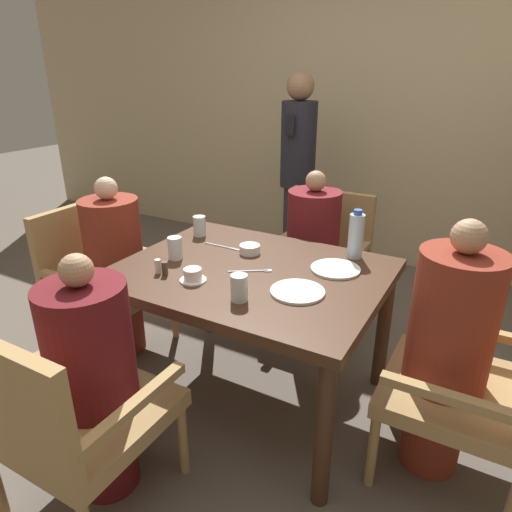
{
  "coord_description": "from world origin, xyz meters",
  "views": [
    {
      "loc": [
        0.97,
        -1.69,
        1.6
      ],
      "look_at": [
        0.0,
        0.05,
        0.77
      ],
      "focal_mm": 32.0,
      "sensor_mm": 36.0,
      "label": 1
    }
  ],
  "objects_px": {
    "chair_right_side": "(482,383)",
    "glass_tall_far": "(199,226)",
    "diner_in_left_chair": "(116,267)",
    "water_bottle": "(356,236)",
    "plate_main_right": "(297,291)",
    "teacup_with_saucer": "(193,276)",
    "diner_in_far_chair": "(312,253)",
    "plate_main_left": "(335,269)",
    "chair_far_side": "(320,256)",
    "standing_host": "(297,172)",
    "chair_near_corner": "(65,413)",
    "bowl_small": "(250,249)",
    "glass_tall_near": "(175,248)",
    "chair_left_side": "(100,274)",
    "glass_tall_mid": "(239,288)",
    "diner_in_right_chair": "(447,350)",
    "diner_in_near_chair": "(94,377)"
  },
  "relations": [
    {
      "from": "chair_right_side",
      "to": "glass_tall_far",
      "type": "relative_size",
      "value": 7.61
    },
    {
      "from": "diner_in_left_chair",
      "to": "water_bottle",
      "type": "bearing_deg",
      "value": 16.67
    },
    {
      "from": "chair_right_side",
      "to": "plate_main_right",
      "type": "xyz_separation_m",
      "value": [
        -0.74,
        -0.11,
        0.27
      ]
    },
    {
      "from": "teacup_with_saucer",
      "to": "plate_main_right",
      "type": "bearing_deg",
      "value": 14.99
    },
    {
      "from": "diner_in_far_chair",
      "to": "plate_main_left",
      "type": "relative_size",
      "value": 4.54
    },
    {
      "from": "chair_far_side",
      "to": "plate_main_right",
      "type": "bearing_deg",
      "value": -74.1
    },
    {
      "from": "standing_host",
      "to": "glass_tall_far",
      "type": "distance_m",
      "value": 1.28
    },
    {
      "from": "teacup_with_saucer",
      "to": "chair_near_corner",
      "type": "bearing_deg",
      "value": -97.1
    },
    {
      "from": "teacup_with_saucer",
      "to": "chair_right_side",
      "type": "bearing_deg",
      "value": 11.1
    },
    {
      "from": "standing_host",
      "to": "bowl_small",
      "type": "xyz_separation_m",
      "value": [
        0.36,
        -1.36,
        -0.1
      ]
    },
    {
      "from": "glass_tall_near",
      "to": "glass_tall_far",
      "type": "height_order",
      "value": "same"
    },
    {
      "from": "chair_right_side",
      "to": "water_bottle",
      "type": "height_order",
      "value": "water_bottle"
    },
    {
      "from": "chair_left_side",
      "to": "chair_near_corner",
      "type": "xyz_separation_m",
      "value": [
        0.79,
        -0.91,
        0.0
      ]
    },
    {
      "from": "diner_in_far_chair",
      "to": "water_bottle",
      "type": "xyz_separation_m",
      "value": [
        0.38,
        -0.38,
        0.3
      ]
    },
    {
      "from": "diner_in_left_chair",
      "to": "glass_tall_near",
      "type": "bearing_deg",
      "value": -8.04
    },
    {
      "from": "chair_far_side",
      "to": "glass_tall_mid",
      "type": "distance_m",
      "value": 1.24
    },
    {
      "from": "chair_near_corner",
      "to": "glass_tall_near",
      "type": "relative_size",
      "value": 7.61
    },
    {
      "from": "chair_near_corner",
      "to": "glass_tall_near",
      "type": "distance_m",
      "value": 0.9
    },
    {
      "from": "glass_tall_far",
      "to": "water_bottle",
      "type": "bearing_deg",
      "value": 7.8
    },
    {
      "from": "chair_far_side",
      "to": "plate_main_left",
      "type": "distance_m",
      "value": 0.84
    },
    {
      "from": "diner_in_far_chair",
      "to": "bowl_small",
      "type": "xyz_separation_m",
      "value": [
        -0.1,
        -0.59,
        0.21
      ]
    },
    {
      "from": "diner_in_far_chair",
      "to": "diner_in_right_chair",
      "type": "distance_m",
      "value": 1.17
    },
    {
      "from": "standing_host",
      "to": "diner_in_far_chair",
      "type": "bearing_deg",
      "value": -59.14
    },
    {
      "from": "bowl_small",
      "to": "standing_host",
      "type": "bearing_deg",
      "value": 104.67
    },
    {
      "from": "glass_tall_far",
      "to": "chair_left_side",
      "type": "bearing_deg",
      "value": -154.64
    },
    {
      "from": "diner_in_near_chair",
      "to": "water_bottle",
      "type": "distance_m",
      "value": 1.34
    },
    {
      "from": "chair_far_side",
      "to": "glass_tall_near",
      "type": "distance_m",
      "value": 1.1
    },
    {
      "from": "chair_left_side",
      "to": "chair_right_side",
      "type": "bearing_deg",
      "value": 0.0
    },
    {
      "from": "diner_in_far_chair",
      "to": "bowl_small",
      "type": "distance_m",
      "value": 0.64
    },
    {
      "from": "plate_main_right",
      "to": "bowl_small",
      "type": "bearing_deg",
      "value": 144.18
    },
    {
      "from": "chair_near_corner",
      "to": "standing_host",
      "type": "height_order",
      "value": "standing_host"
    },
    {
      "from": "chair_near_corner",
      "to": "plate_main_left",
      "type": "distance_m",
      "value": 1.27
    },
    {
      "from": "standing_host",
      "to": "glass_tall_near",
      "type": "bearing_deg",
      "value": -87.36
    },
    {
      "from": "diner_in_right_chair",
      "to": "water_bottle",
      "type": "distance_m",
      "value": 0.7
    },
    {
      "from": "plate_main_left",
      "to": "teacup_with_saucer",
      "type": "bearing_deg",
      "value": -140.61
    },
    {
      "from": "chair_far_side",
      "to": "glass_tall_near",
      "type": "xyz_separation_m",
      "value": [
        -0.39,
        -0.98,
        0.32
      ]
    },
    {
      "from": "bowl_small",
      "to": "glass_tall_near",
      "type": "height_order",
      "value": "glass_tall_near"
    },
    {
      "from": "diner_in_right_chair",
      "to": "plate_main_left",
      "type": "xyz_separation_m",
      "value": [
        -0.54,
        0.18,
        0.16
      ]
    },
    {
      "from": "plate_main_left",
      "to": "glass_tall_near",
      "type": "bearing_deg",
      "value": -160.88
    },
    {
      "from": "plate_main_right",
      "to": "water_bottle",
      "type": "relative_size",
      "value": 0.94
    },
    {
      "from": "chair_far_side",
      "to": "chair_near_corner",
      "type": "xyz_separation_m",
      "value": [
        -0.24,
        -1.81,
        0.0
      ]
    },
    {
      "from": "diner_in_far_chair",
      "to": "diner_in_near_chair",
      "type": "distance_m",
      "value": 1.54
    },
    {
      "from": "plate_main_right",
      "to": "teacup_with_saucer",
      "type": "relative_size",
      "value": 1.94
    },
    {
      "from": "diner_in_right_chair",
      "to": "teacup_with_saucer",
      "type": "bearing_deg",
      "value": -167.44
    },
    {
      "from": "chair_left_side",
      "to": "plate_main_left",
      "type": "distance_m",
      "value": 1.42
    },
    {
      "from": "diner_in_left_chair",
      "to": "plate_main_right",
      "type": "distance_m",
      "value": 1.2
    },
    {
      "from": "diner_in_far_chair",
      "to": "bowl_small",
      "type": "relative_size",
      "value": 9.98
    },
    {
      "from": "chair_right_side",
      "to": "glass_tall_near",
      "type": "relative_size",
      "value": 7.61
    },
    {
      "from": "chair_far_side",
      "to": "water_bottle",
      "type": "distance_m",
      "value": 0.75
    },
    {
      "from": "diner_in_near_chair",
      "to": "bowl_small",
      "type": "distance_m",
      "value": 0.97
    }
  ]
}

